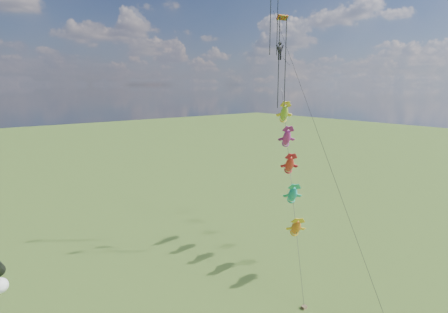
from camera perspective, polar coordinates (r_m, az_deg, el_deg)
fish_windsock_rig at (r=34.87m, az=9.96°, el=-1.30°), size 10.25×12.39×15.76m
parafoil_rig at (r=36.93m, az=8.76°, el=16.84°), size 5.78×16.94×27.83m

